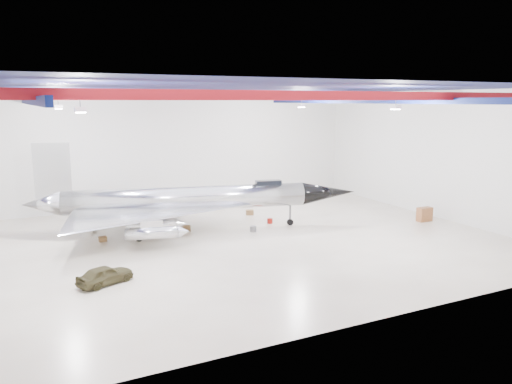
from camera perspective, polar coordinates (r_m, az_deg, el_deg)
floor at (r=36.18m, az=-3.70°, el=-5.87°), size 40.00×40.00×0.00m
wall_back at (r=49.16m, az=-10.51°, el=4.83°), size 40.00×0.00×40.00m
wall_right at (r=46.43m, az=19.73°, el=4.08°), size 0.00×30.00×30.00m
ceiling at (r=34.74m, az=-3.91°, el=11.83°), size 40.00×40.00×0.00m
ceiling_structure at (r=34.73m, az=-3.90°, el=10.71°), size 39.50×29.50×1.08m
jet_aircraft at (r=39.34m, az=-7.93°, el=-1.11°), size 25.73×18.06×7.12m
jeep at (r=29.44m, az=-16.86°, el=-9.06°), size 3.43×2.40×1.08m
desk at (r=44.80m, az=18.70°, el=-2.43°), size 1.30×0.66×1.19m
crate_ply at (r=38.18m, az=-17.11°, el=-5.15°), size 0.57×0.47×0.38m
engine_drum at (r=39.15m, az=-0.34°, el=-4.24°), size 0.59×0.59×0.45m
parts_bin at (r=44.86m, az=-0.72°, el=-2.35°), size 0.75×0.66×0.44m
crate_small at (r=41.74m, az=-18.11°, el=-3.94°), size 0.54×0.49×0.30m
tool_chest at (r=41.82m, az=1.60°, el=-3.32°), size 0.59×0.59×0.41m
oil_barrel at (r=39.70m, az=-7.94°, el=-4.15°), size 0.73×0.65×0.43m
spares_box at (r=44.77m, az=-8.90°, el=-2.53°), size 0.44×0.44×0.39m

